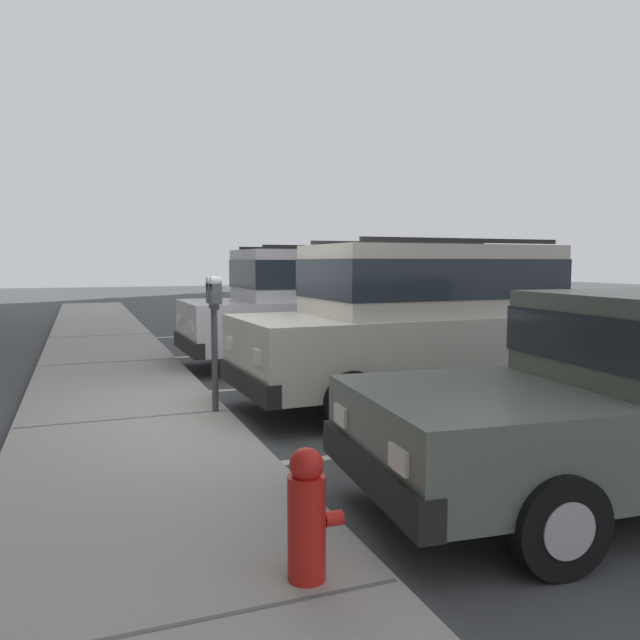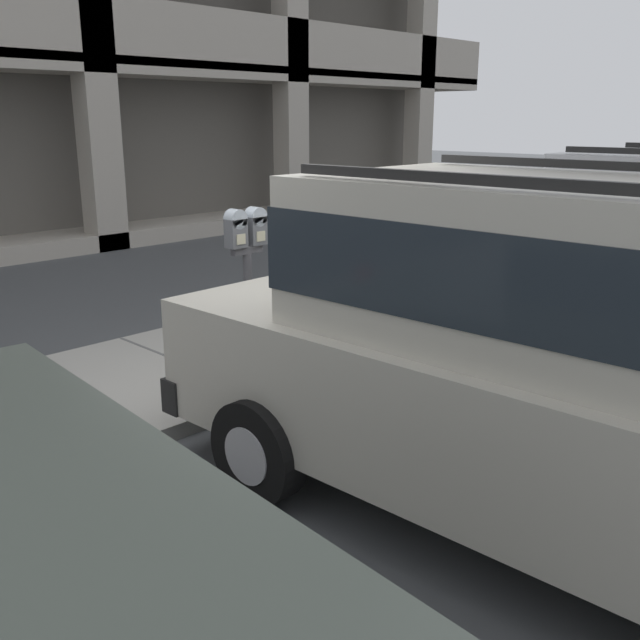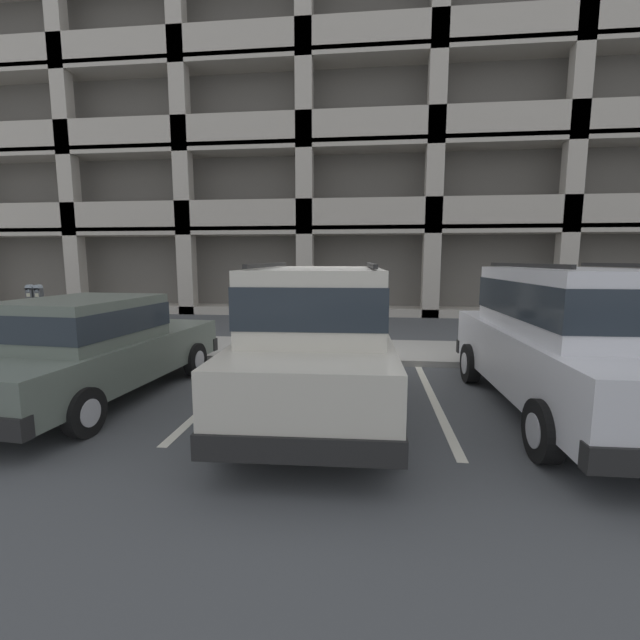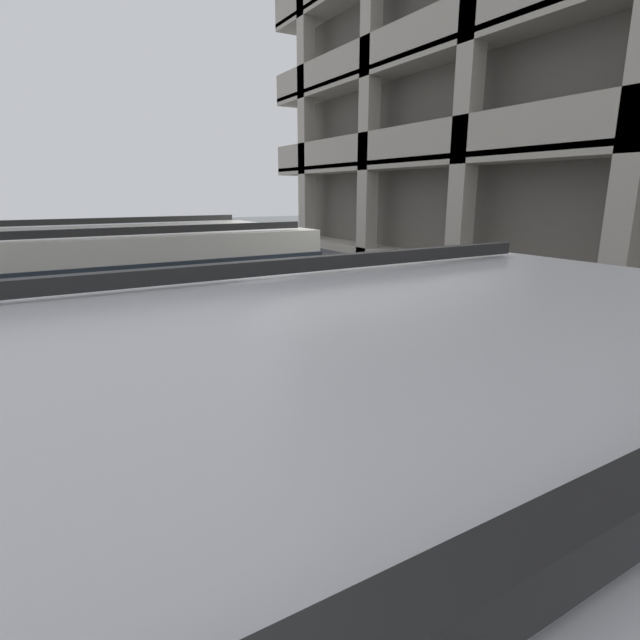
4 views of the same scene
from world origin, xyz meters
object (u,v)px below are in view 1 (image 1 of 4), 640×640
Objects in this scene: silver_suv at (428,317)px; parking_meter_near at (214,311)px; dark_hatchback at (322,301)px; fire_hydrant at (307,515)px.

parking_meter_near is (0.02, 2.67, 0.14)m from silver_suv.
dark_hatchback is 4.20m from parking_meter_near.
silver_suv is at bearing -90.42° from parking_meter_near.
silver_suv reaches higher than parking_meter_near.
silver_suv is at bearing -179.41° from dark_hatchback.
fire_hydrant is at bearing 156.94° from dark_hatchback.
parking_meter_near is at bearing -4.45° from fire_hydrant.
dark_hatchback is (3.35, 0.11, 0.00)m from silver_suv.
silver_suv is 6.91× the size of fire_hydrant.
dark_hatchback is at bearing -37.58° from parking_meter_near.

